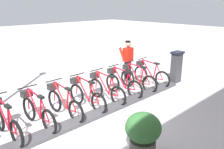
% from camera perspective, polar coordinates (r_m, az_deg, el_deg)
% --- Properties ---
extents(ground_plane, '(60.00, 60.00, 0.00)m').
position_cam_1_polar(ground_plane, '(6.62, -7.18, -11.24)').
color(ground_plane, silver).
extents(dock_rail_base, '(0.44, 8.82, 0.10)m').
position_cam_1_polar(dock_rail_base, '(6.60, -7.20, -10.85)').
color(dock_rail_base, '#47474C').
rests_on(dock_rail_base, ground).
extents(payment_kiosk, '(0.36, 0.52, 1.28)m').
position_cam_1_polar(payment_kiosk, '(9.82, 15.43, 1.90)').
color(payment_kiosk, '#38383D').
rests_on(payment_kiosk, ground).
extents(bike_docked_0, '(1.72, 0.54, 1.02)m').
position_cam_1_polar(bike_docked_0, '(9.39, 9.21, 0.13)').
color(bike_docked_0, black).
rests_on(bike_docked_0, ground).
extents(bike_docked_1, '(1.72, 0.54, 1.02)m').
position_cam_1_polar(bike_docked_1, '(8.79, 6.04, -0.92)').
color(bike_docked_1, black).
rests_on(bike_docked_1, ground).
extents(bike_docked_2, '(1.72, 0.54, 1.02)m').
position_cam_1_polar(bike_docked_2, '(8.22, 2.41, -2.11)').
color(bike_docked_2, black).
rests_on(bike_docked_2, ground).
extents(bike_docked_3, '(1.72, 0.54, 1.02)m').
position_cam_1_polar(bike_docked_3, '(7.70, -1.74, -3.47)').
color(bike_docked_3, black).
rests_on(bike_docked_3, ground).
extents(bike_docked_4, '(1.72, 0.54, 1.02)m').
position_cam_1_polar(bike_docked_4, '(7.22, -6.48, -4.99)').
color(bike_docked_4, black).
rests_on(bike_docked_4, ground).
extents(bike_docked_5, '(1.72, 0.54, 1.02)m').
position_cam_1_polar(bike_docked_5, '(6.81, -11.86, -6.66)').
color(bike_docked_5, black).
rests_on(bike_docked_5, ground).
extents(bike_docked_6, '(1.72, 0.54, 1.02)m').
position_cam_1_polar(bike_docked_6, '(6.47, -17.92, -8.46)').
color(bike_docked_6, black).
rests_on(bike_docked_6, ground).
extents(bike_docked_7, '(1.72, 0.54, 1.02)m').
position_cam_1_polar(bike_docked_7, '(6.21, -24.63, -10.33)').
color(bike_docked_7, black).
rests_on(bike_docked_7, ground).
extents(worker_near_rack, '(0.47, 0.63, 1.66)m').
position_cam_1_polar(worker_near_rack, '(9.73, 3.87, 3.81)').
color(worker_near_rack, white).
rests_on(worker_near_rack, ground).
extents(planter_bush, '(0.76, 0.76, 0.97)m').
position_cam_1_polar(planter_bush, '(5.06, 7.58, -13.79)').
color(planter_bush, '#59544C').
rests_on(planter_bush, ground).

